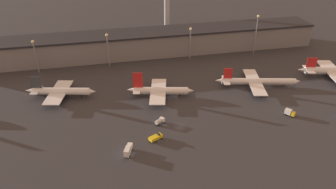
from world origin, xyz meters
TOP-DOWN VIEW (x-y plane):
  - ground at (0.00, 0.00)m, footprint 600.00×600.00m
  - terminal_building at (0.00, 90.88)m, footprint 238.05×22.85m
  - airplane_1 at (-55.35, 40.59)m, footprint 37.78×27.98m
  - airplane_2 at (-3.30, 30.66)m, footprint 36.12×29.59m
  - airplane_3 at (52.97, 30.06)m, footprint 48.06×33.31m
  - airplane_4 at (104.33, 31.63)m, footprint 45.41×33.16m
  - service_vehicle_1 at (-12.58, -6.97)m, footprint 6.62×5.05m
  - service_vehicle_3 at (-8.54, 4.72)m, footprint 5.14×4.53m
  - service_vehicle_4 at (54.87, -1.79)m, footprint 4.60×5.13m
  - service_vehicle_5 at (-25.38, -13.64)m, footprint 4.54×7.50m
  - lamp_post_0 at (-70.86, 76.16)m, footprint 1.80×1.80m
  - lamp_post_1 at (-27.45, 76.16)m, footprint 1.80×1.80m
  - lamp_post_2 at (26.24, 76.16)m, footprint 1.80×1.80m
  - lamp_post_3 at (72.63, 76.16)m, footprint 1.80×1.80m
  - control_tower at (23.78, 138.01)m, footprint 9.00×9.00m

SIDE VIEW (x-z plane):
  - ground at x=0.00m, z-range 0.00..0.00m
  - service_vehicle_1 at x=-12.58m, z-range -0.08..2.88m
  - service_vehicle_3 at x=-8.54m, z-range 0.23..2.98m
  - service_vehicle_4 at x=54.87m, z-range 0.17..3.43m
  - service_vehicle_5 at x=-25.38m, z-range 0.20..3.69m
  - airplane_3 at x=52.97m, z-range -2.54..8.57m
  - airplane_2 at x=-3.30m, z-range -3.61..10.29m
  - airplane_1 at x=-55.35m, z-range -2.60..9.72m
  - airplane_4 at x=104.33m, z-range -2.33..9.79m
  - terminal_building at x=0.00m, z-range 0.05..16.23m
  - lamp_post_0 at x=-70.86m, z-range 3.16..23.97m
  - lamp_post_1 at x=-27.45m, z-range 3.22..24.92m
  - lamp_post_2 at x=26.24m, z-range 3.22..24.97m
  - lamp_post_3 at x=72.63m, z-range 3.51..30.69m
  - control_tower at x=23.78m, z-range 3.44..45.53m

